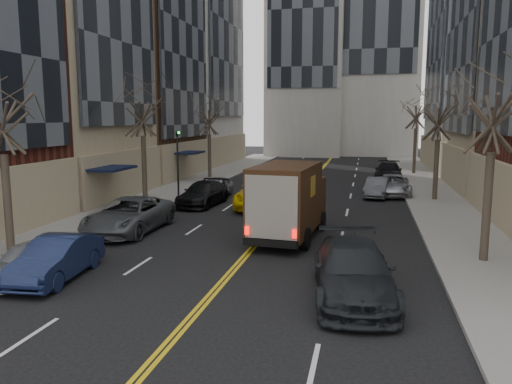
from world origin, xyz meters
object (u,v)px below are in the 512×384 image
Objects in this scene: observer_sedan at (353,271)px; pedestrian at (303,217)px; taxi at (261,194)px; ups_truck at (289,201)px.

pedestrian is at bearing 101.70° from observer_sedan.
taxi is (-5.75, 13.98, -0.01)m from observer_sedan.
taxi is at bearing 115.79° from ups_truck.
ups_truck is 7.45m from observer_sedan.
pedestrian is at bearing -67.61° from taxi.
observer_sedan is 15.12m from taxi.
pedestrian is at bearing 43.66° from ups_truck.
pedestrian is (0.60, 0.48, -0.78)m from ups_truck.
taxi is 7.52m from pedestrian.
observer_sedan is 3.23× the size of pedestrian.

